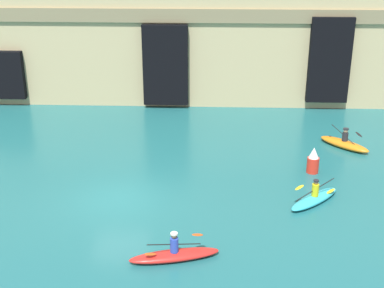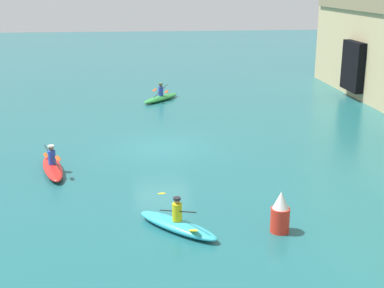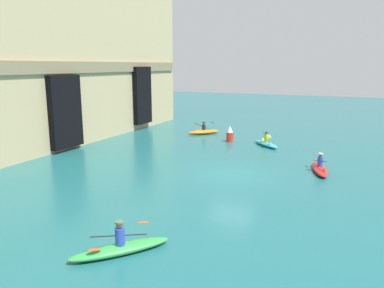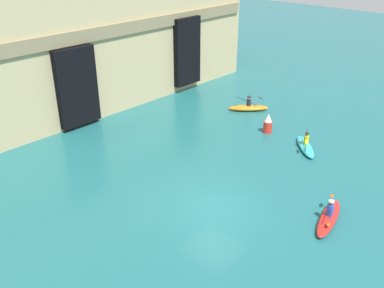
% 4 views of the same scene
% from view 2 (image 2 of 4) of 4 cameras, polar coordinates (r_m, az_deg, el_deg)
% --- Properties ---
extents(ground_plane, '(120.00, 120.00, 0.00)m').
position_cam_2_polar(ground_plane, '(24.35, -3.31, -0.41)').
color(ground_plane, '#1E6066').
extents(kayak_green, '(3.06, 2.69, 1.13)m').
position_cam_2_polar(kayak_green, '(34.09, -3.34, 4.99)').
color(kayak_green, green).
rests_on(kayak_green, ground).
extents(kayak_cyan, '(2.66, 2.61, 1.07)m').
position_cam_2_polar(kayak_cyan, '(16.38, -1.59, -8.52)').
color(kayak_cyan, '#33B2C6').
rests_on(kayak_cyan, ground).
extents(kayak_red, '(3.33, 1.47, 1.10)m').
position_cam_2_polar(kayak_red, '(21.91, -14.65, -2.37)').
color(kayak_red, red).
rests_on(kayak_red, ground).
extents(marker_buoy, '(0.58, 0.58, 1.30)m').
position_cam_2_polar(marker_buoy, '(16.33, 9.40, -7.31)').
color(marker_buoy, red).
rests_on(marker_buoy, ground).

